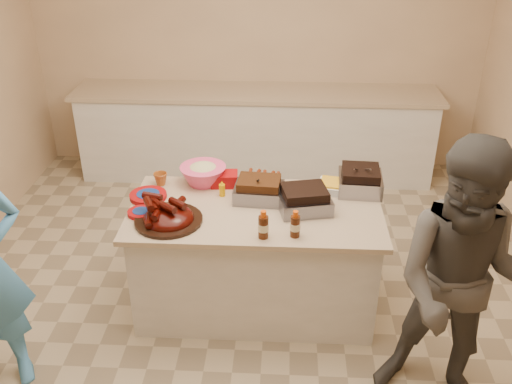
# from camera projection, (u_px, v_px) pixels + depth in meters

# --- Properties ---
(room) EXTENTS (4.50, 5.00, 2.70)m
(room) POSITION_uv_depth(u_px,v_px,m) (240.00, 310.00, 4.09)
(room) COLOR beige
(room) RESTS_ON ground
(back_counter) EXTENTS (3.60, 0.64, 0.90)m
(back_counter) POSITION_uv_depth(u_px,v_px,m) (256.00, 133.00, 5.80)
(back_counter) COLOR silver
(back_counter) RESTS_ON ground
(island) EXTENTS (1.68, 0.89, 0.79)m
(island) POSITION_uv_depth(u_px,v_px,m) (256.00, 303.00, 4.15)
(island) COLOR silver
(island) RESTS_ON ground
(rib_platter) EXTENTS (0.47, 0.47, 0.17)m
(rib_platter) POSITION_uv_depth(u_px,v_px,m) (169.00, 222.00, 3.63)
(rib_platter) COLOR #420803
(rib_platter) RESTS_ON island
(pulled_pork_tray) EXTENTS (0.35, 0.27, 0.10)m
(pulled_pork_tray) POSITION_uv_depth(u_px,v_px,m) (259.00, 199.00, 3.89)
(pulled_pork_tray) COLOR #47230F
(pulled_pork_tray) RESTS_ON island
(brisket_tray) EXTENTS (0.38, 0.34, 0.10)m
(brisket_tray) POSITION_uv_depth(u_px,v_px,m) (304.00, 209.00, 3.77)
(brisket_tray) COLOR black
(brisket_tray) RESTS_ON island
(roasting_pan) EXTENTS (0.32, 0.32, 0.12)m
(roasting_pan) POSITION_uv_depth(u_px,v_px,m) (359.00, 191.00, 3.99)
(roasting_pan) COLOR gray
(roasting_pan) RESTS_ON island
(coleslaw_bowl) EXTENTS (0.33, 0.33, 0.23)m
(coleslaw_bowl) POSITION_uv_depth(u_px,v_px,m) (204.00, 183.00, 4.10)
(coleslaw_bowl) COLOR #F2497C
(coleslaw_bowl) RESTS_ON island
(sausage_plate) EXTENTS (0.37, 0.37, 0.05)m
(sausage_plate) POSITION_uv_depth(u_px,v_px,m) (262.00, 187.00, 4.05)
(sausage_plate) COLOR silver
(sausage_plate) RESTS_ON island
(mac_cheese_dish) EXTENTS (0.30, 0.25, 0.07)m
(mac_cheese_dish) POSITION_uv_depth(u_px,v_px,m) (338.00, 191.00, 4.00)
(mac_cheese_dish) COLOR yellow
(mac_cheese_dish) RESTS_ON island
(bbq_bottle_a) EXTENTS (0.06, 0.06, 0.18)m
(bbq_bottle_a) POSITION_uv_depth(u_px,v_px,m) (263.00, 237.00, 3.47)
(bbq_bottle_a) COLOR #3D1A0A
(bbq_bottle_a) RESTS_ON island
(bbq_bottle_b) EXTENTS (0.06, 0.06, 0.18)m
(bbq_bottle_b) POSITION_uv_depth(u_px,v_px,m) (295.00, 236.00, 3.48)
(bbq_bottle_b) COLOR #3D1A0A
(bbq_bottle_b) RESTS_ON island
(mustard_bottle) EXTENTS (0.04, 0.04, 0.12)m
(mustard_bottle) POSITION_uv_depth(u_px,v_px,m) (222.00, 196.00, 3.93)
(mustard_bottle) COLOR #DF9D00
(mustard_bottle) RESTS_ON island
(sauce_bowl) EXTENTS (0.14, 0.04, 0.14)m
(sauce_bowl) POSITION_uv_depth(u_px,v_px,m) (250.00, 196.00, 3.93)
(sauce_bowl) COLOR silver
(sauce_bowl) RESTS_ON island
(plate_stack_large) EXTENTS (0.25, 0.25, 0.03)m
(plate_stack_large) POSITION_uv_depth(u_px,v_px,m) (148.00, 198.00, 3.91)
(plate_stack_large) COLOR #95090B
(plate_stack_large) RESTS_ON island
(plate_stack_small) EXTENTS (0.17, 0.17, 0.02)m
(plate_stack_small) POSITION_uv_depth(u_px,v_px,m) (141.00, 214.00, 3.72)
(plate_stack_small) COLOR #95090B
(plate_stack_small) RESTS_ON island
(plastic_cup) EXTENTS (0.10, 0.09, 0.10)m
(plastic_cup) POSITION_uv_depth(u_px,v_px,m) (161.00, 185.00, 4.08)
(plastic_cup) COLOR #A3551E
(plastic_cup) RESTS_ON island
(basket_stack) EXTENTS (0.20, 0.16, 0.09)m
(basket_stack) POSITION_uv_depth(u_px,v_px,m) (224.00, 185.00, 4.07)
(basket_stack) COLOR #95090B
(basket_stack) RESTS_ON island
(guest_blue) EXTENTS (1.29, 1.81, 0.41)m
(guest_blue) POSITION_uv_depth(u_px,v_px,m) (2.00, 378.00, 3.52)
(guest_blue) COLOR #4891D1
(guest_blue) RESTS_ON ground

